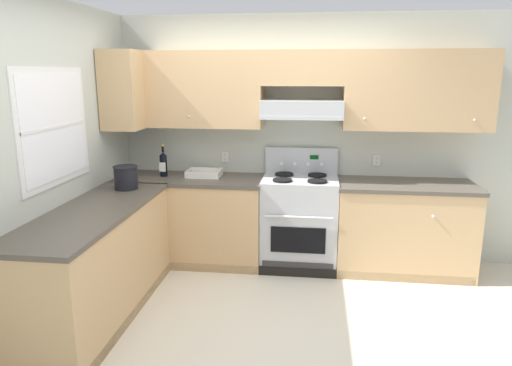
% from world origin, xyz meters
% --- Properties ---
extents(ground_plane, '(7.04, 7.04, 0.00)m').
position_xyz_m(ground_plane, '(0.00, 0.00, 0.00)').
color(ground_plane, beige).
extents(wall_back, '(4.68, 0.57, 2.55)m').
position_xyz_m(wall_back, '(0.41, 1.53, 1.48)').
color(wall_back, beige).
rests_on(wall_back, ground_plane).
extents(wall_left, '(0.47, 4.00, 2.55)m').
position_xyz_m(wall_left, '(-1.59, 0.23, 1.34)').
color(wall_left, beige).
rests_on(wall_left, ground_plane).
extents(counter_back_run, '(3.60, 0.65, 0.91)m').
position_xyz_m(counter_back_run, '(0.23, 1.24, 0.45)').
color(counter_back_run, tan).
rests_on(counter_back_run, ground_plane).
extents(counter_left_run, '(0.63, 1.91, 0.91)m').
position_xyz_m(counter_left_run, '(-1.24, -0.00, 0.45)').
color(counter_left_run, tan).
rests_on(counter_left_run, ground_plane).
extents(stove, '(0.76, 0.62, 1.20)m').
position_xyz_m(stove, '(0.35, 1.25, 0.48)').
color(stove, '#B7BABC').
rests_on(stove, ground_plane).
extents(wine_bottle, '(0.08, 0.08, 0.34)m').
position_xyz_m(wine_bottle, '(-1.07, 1.27, 1.05)').
color(wine_bottle, black).
rests_on(wine_bottle, counter_back_run).
extents(bowl, '(0.35, 0.27, 0.07)m').
position_xyz_m(bowl, '(-0.65, 1.32, 0.93)').
color(bowl, white).
rests_on(bowl, counter_back_run).
extents(bucket, '(0.23, 0.23, 0.22)m').
position_xyz_m(bucket, '(-1.24, 0.69, 1.02)').
color(bucket, black).
rests_on(bucket, counter_left_run).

